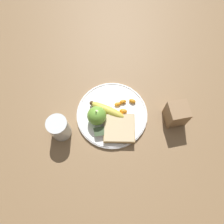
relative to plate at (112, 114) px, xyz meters
The scene contains 14 objects.
ground_plane 0.01m from the plate, ahead, with size 3.00×3.00×0.00m, color olive.
plate is the anchor object (origin of this frame).
juice_glass 0.21m from the plate, ahead, with size 0.08×0.08×0.10m.
apple 0.07m from the plate, 10.59° to the left, with size 0.07×0.07×0.08m.
banana 0.03m from the plate, 37.95° to the right, with size 0.14×0.12×0.03m.
bread_slice 0.07m from the plate, 102.29° to the left, with size 0.14×0.13×0.02m.
fork 0.01m from the plate, 75.01° to the right, with size 0.03×0.20×0.00m.
jam_packet 0.09m from the plate, 48.78° to the left, with size 0.04×0.03×0.02m.
orange_segment_0 0.05m from the plate, behind, with size 0.03×0.03×0.02m.
orange_segment_1 0.03m from the plate, 162.67° to the left, with size 0.03×0.02×0.02m.
orange_segment_2 0.05m from the plate, 130.55° to the right, with size 0.03×0.02×0.01m.
orange_segment_3 0.10m from the plate, 158.17° to the right, with size 0.03×0.03×0.02m.
orange_segment_4 0.07m from the plate, 142.13° to the right, with size 0.03×0.02×0.02m.
condiment_caddy 0.25m from the plate, 165.72° to the left, with size 0.07×0.07×0.10m.
Camera 1 is at (0.06, 0.32, 0.82)m, focal length 35.00 mm.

